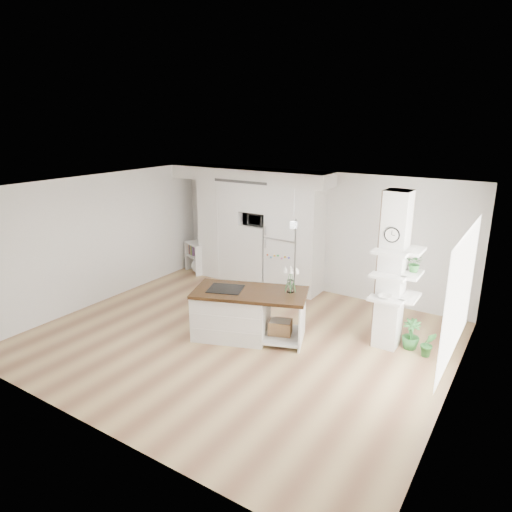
{
  "coord_description": "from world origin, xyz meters",
  "views": [
    {
      "loc": [
        4.24,
        -6.05,
        3.78
      ],
      "look_at": [
        -0.19,
        0.9,
        1.29
      ],
      "focal_mm": 32.0,
      "sensor_mm": 36.0,
      "label": 1
    }
  ],
  "objects_px": {
    "floor_plant_a": "(428,344)",
    "bookshelf": "(197,260)",
    "refrigerator": "(286,252)",
    "kitchen_island": "(238,312)"
  },
  "relations": [
    {
      "from": "refrigerator",
      "to": "floor_plant_a",
      "type": "xyz_separation_m",
      "value": [
        3.52,
        -1.51,
        -0.65
      ]
    },
    {
      "from": "bookshelf",
      "to": "floor_plant_a",
      "type": "relative_size",
      "value": 1.72
    },
    {
      "from": "refrigerator",
      "to": "bookshelf",
      "type": "relative_size",
      "value": 2.27
    },
    {
      "from": "kitchen_island",
      "to": "refrigerator",
      "type": "bearing_deg",
      "value": 79.93
    },
    {
      "from": "refrigerator",
      "to": "bookshelf",
      "type": "bearing_deg",
      "value": -175.42
    },
    {
      "from": "floor_plant_a",
      "to": "bookshelf",
      "type": "bearing_deg",
      "value": 167.59
    },
    {
      "from": "refrigerator",
      "to": "floor_plant_a",
      "type": "distance_m",
      "value": 3.89
    },
    {
      "from": "kitchen_island",
      "to": "floor_plant_a",
      "type": "distance_m",
      "value": 3.25
    },
    {
      "from": "kitchen_island",
      "to": "bookshelf",
      "type": "distance_m",
      "value": 3.77
    },
    {
      "from": "refrigerator",
      "to": "kitchen_island",
      "type": "bearing_deg",
      "value": -79.81
    }
  ]
}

